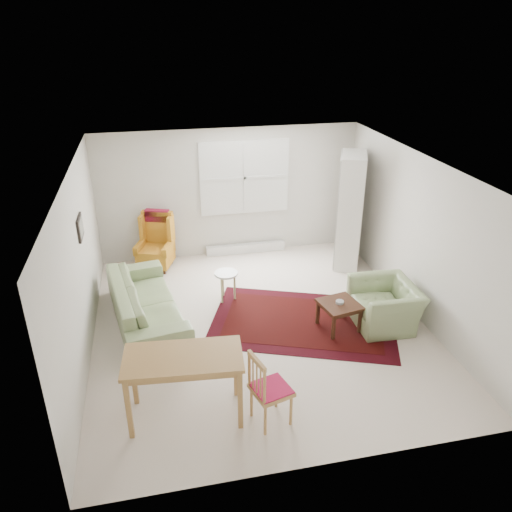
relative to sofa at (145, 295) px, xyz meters
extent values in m
cube|color=beige|center=(1.69, -0.48, -0.47)|extent=(5.00, 5.50, 0.01)
cube|color=white|center=(1.69, -0.48, 2.03)|extent=(5.00, 5.50, 0.01)
cube|color=beige|center=(1.69, 2.27, 0.78)|extent=(5.00, 0.04, 2.50)
cube|color=beige|center=(1.69, -3.23, 0.78)|extent=(5.00, 0.04, 2.50)
cube|color=beige|center=(-0.81, -0.48, 0.78)|extent=(0.04, 5.50, 2.50)
cube|color=beige|center=(4.19, -0.48, 0.78)|extent=(0.04, 5.50, 2.50)
cube|color=white|center=(1.99, 2.25, 1.08)|extent=(1.72, 0.06, 1.42)
cube|color=white|center=(1.99, 2.25, 1.08)|extent=(1.60, 0.02, 1.30)
cube|color=silver|center=(1.99, 2.19, -0.38)|extent=(1.60, 0.12, 0.18)
cube|color=black|center=(-0.79, 0.02, 1.18)|extent=(0.03, 0.42, 0.32)
cube|color=tan|center=(-0.77, 0.02, 1.18)|extent=(0.01, 0.34, 0.24)
imported|color=gray|center=(0.00, 0.00, 0.00)|extent=(1.29, 2.46, 0.95)
imported|color=gray|center=(3.58, -0.82, -0.07)|extent=(0.92, 1.05, 0.80)
camera|label=1|loc=(0.25, -6.83, 3.82)|focal=35.00mm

